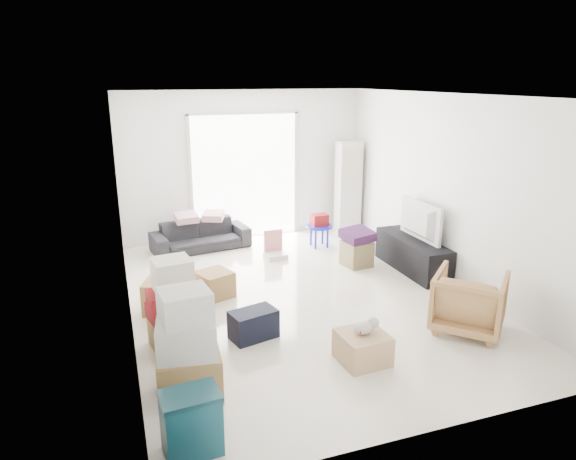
{
  "coord_description": "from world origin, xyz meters",
  "views": [
    {
      "loc": [
        -2.31,
        -6.11,
        2.92
      ],
      "look_at": [
        -0.12,
        0.2,
        0.92
      ],
      "focal_mm": 32.0,
      "sensor_mm": 36.0,
      "label": 1
    }
  ],
  "objects_px": {
    "television": "(414,235)",
    "wood_crate": "(363,347)",
    "storage_bins": "(191,423)",
    "armchair": "(469,299)",
    "ottoman": "(357,253)",
    "tv_console": "(412,255)",
    "sofa": "(200,231)",
    "kids_table": "(319,224)",
    "ac_tower": "(348,187)"
  },
  "relations": [
    {
      "from": "ottoman",
      "to": "ac_tower",
      "type": "bearing_deg",
      "value": 69.3
    },
    {
      "from": "television",
      "to": "wood_crate",
      "type": "relative_size",
      "value": 2.09
    },
    {
      "from": "kids_table",
      "to": "tv_console",
      "type": "bearing_deg",
      "value": -59.13
    },
    {
      "from": "television",
      "to": "ottoman",
      "type": "height_order",
      "value": "television"
    },
    {
      "from": "storage_bins",
      "to": "kids_table",
      "type": "height_order",
      "value": "kids_table"
    },
    {
      "from": "armchair",
      "to": "ottoman",
      "type": "xyz_separation_m",
      "value": [
        -0.27,
        2.41,
        -0.2
      ]
    },
    {
      "from": "ac_tower",
      "to": "television",
      "type": "distance_m",
      "value": 2.28
    },
    {
      "from": "tv_console",
      "to": "wood_crate",
      "type": "xyz_separation_m",
      "value": [
        -1.97,
        -2.17,
        -0.09
      ]
    },
    {
      "from": "tv_console",
      "to": "ottoman",
      "type": "bearing_deg",
      "value": 147.31
    },
    {
      "from": "ac_tower",
      "to": "kids_table",
      "type": "height_order",
      "value": "ac_tower"
    },
    {
      "from": "ac_tower",
      "to": "wood_crate",
      "type": "relative_size",
      "value": 3.61
    },
    {
      "from": "sofa",
      "to": "armchair",
      "type": "xyz_separation_m",
      "value": [
        2.49,
        -4.05,
        0.07
      ]
    },
    {
      "from": "tv_console",
      "to": "ottoman",
      "type": "distance_m",
      "value": 0.87
    },
    {
      "from": "tv_console",
      "to": "wood_crate",
      "type": "bearing_deg",
      "value": -132.24
    },
    {
      "from": "ac_tower",
      "to": "ottoman",
      "type": "relative_size",
      "value": 4.33
    },
    {
      "from": "armchair",
      "to": "kids_table",
      "type": "distance_m",
      "value": 3.53
    },
    {
      "from": "armchair",
      "to": "ottoman",
      "type": "bearing_deg",
      "value": -37.05
    },
    {
      "from": "ottoman",
      "to": "kids_table",
      "type": "relative_size",
      "value": 0.68
    },
    {
      "from": "tv_console",
      "to": "television",
      "type": "bearing_deg",
      "value": 90.0
    },
    {
      "from": "television",
      "to": "kids_table",
      "type": "relative_size",
      "value": 1.71
    },
    {
      "from": "armchair",
      "to": "storage_bins",
      "type": "xyz_separation_m",
      "value": [
        -3.44,
        -1.02,
        -0.13
      ]
    },
    {
      "from": "tv_console",
      "to": "ottoman",
      "type": "xyz_separation_m",
      "value": [
        -0.73,
        0.47,
        -0.05
      ]
    },
    {
      "from": "television",
      "to": "armchair",
      "type": "xyz_separation_m",
      "value": [
        -0.46,
        -1.94,
        -0.18
      ]
    },
    {
      "from": "sofa",
      "to": "ottoman",
      "type": "relative_size",
      "value": 4.17
    },
    {
      "from": "television",
      "to": "wood_crate",
      "type": "distance_m",
      "value": 2.96
    },
    {
      "from": "armchair",
      "to": "television",
      "type": "bearing_deg",
      "value": -56.74
    },
    {
      "from": "wood_crate",
      "to": "ottoman",
      "type": "bearing_deg",
      "value": 64.77
    },
    {
      "from": "television",
      "to": "wood_crate",
      "type": "xyz_separation_m",
      "value": [
        -1.97,
        -2.17,
        -0.42
      ]
    },
    {
      "from": "armchair",
      "to": "ottoman",
      "type": "distance_m",
      "value": 2.43
    },
    {
      "from": "tv_console",
      "to": "sofa",
      "type": "xyz_separation_m",
      "value": [
        -2.95,
        2.11,
        0.07
      ]
    },
    {
      "from": "sofa",
      "to": "kids_table",
      "type": "bearing_deg",
      "value": -24.25
    },
    {
      "from": "armchair",
      "to": "storage_bins",
      "type": "bearing_deg",
      "value": 63.18
    },
    {
      "from": "ac_tower",
      "to": "sofa",
      "type": "relative_size",
      "value": 1.04
    },
    {
      "from": "tv_console",
      "to": "storage_bins",
      "type": "height_order",
      "value": "storage_bins"
    },
    {
      "from": "tv_console",
      "to": "armchair",
      "type": "distance_m",
      "value": 2.0
    },
    {
      "from": "kids_table",
      "to": "ac_tower",
      "type": "bearing_deg",
      "value": 38.78
    },
    {
      "from": "storage_bins",
      "to": "ac_tower",
      "type": "bearing_deg",
      "value": 53.62
    },
    {
      "from": "storage_bins",
      "to": "ottoman",
      "type": "distance_m",
      "value": 4.67
    },
    {
      "from": "tv_console",
      "to": "armchair",
      "type": "height_order",
      "value": "armchair"
    },
    {
      "from": "tv_console",
      "to": "sofa",
      "type": "bearing_deg",
      "value": 144.38
    },
    {
      "from": "armchair",
      "to": "ottoman",
      "type": "height_order",
      "value": "armchair"
    },
    {
      "from": "sofa",
      "to": "kids_table",
      "type": "height_order",
      "value": "sofa"
    },
    {
      "from": "armchair",
      "to": "wood_crate",
      "type": "relative_size",
      "value": 1.65
    },
    {
      "from": "television",
      "to": "storage_bins",
      "type": "height_order",
      "value": "television"
    },
    {
      "from": "ottoman",
      "to": "armchair",
      "type": "bearing_deg",
      "value": -83.66
    },
    {
      "from": "storage_bins",
      "to": "kids_table",
      "type": "distance_m",
      "value": 5.41
    },
    {
      "from": "ac_tower",
      "to": "armchair",
      "type": "relative_size",
      "value": 2.19
    },
    {
      "from": "ac_tower",
      "to": "television",
      "type": "bearing_deg",
      "value": -88.73
    },
    {
      "from": "ottoman",
      "to": "kids_table",
      "type": "height_order",
      "value": "kids_table"
    },
    {
      "from": "ac_tower",
      "to": "ottoman",
      "type": "distance_m",
      "value": 2.03
    }
  ]
}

